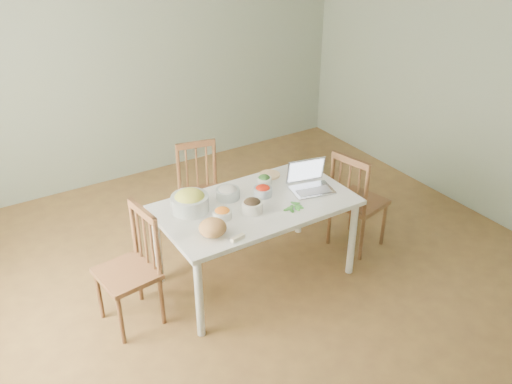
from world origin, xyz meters
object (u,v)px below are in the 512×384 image
bread_boule (213,228)px  dining_table (256,241)px  laptop (313,178)px  chair_far (203,194)px  chair_left (126,271)px  bowl_squash (190,201)px  chair_right (359,199)px

bread_boule → dining_table: bearing=24.1°
dining_table → laptop: 0.70m
chair_far → chair_left: chair_left is taller
dining_table → chair_left: size_ratio=1.65×
chair_far → chair_left: bearing=-131.6°
chair_far → bread_boule: chair_far is taller
chair_far → bowl_squash: (-0.41, -0.62, 0.36)m
chair_left → bowl_squash: chair_left is taller
chair_left → bowl_squash: 0.71m
dining_table → bowl_squash: size_ratio=5.30×
dining_table → bread_boule: 0.70m
chair_left → bowl_squash: (0.60, 0.13, 0.34)m
chair_right → laptop: 0.66m
bread_boule → bowl_squash: size_ratio=0.69×
chair_right → bread_boule: bearing=82.8°
bowl_squash → laptop: size_ratio=0.87×
chair_right → bowl_squash: size_ratio=3.25×
chair_far → chair_left: 1.26m
bread_boule → chair_far: bearing=67.4°
chair_left → chair_right: chair_right is taller
chair_far → bowl_squash: 0.82m
bread_boule → laptop: bearing=8.6°
chair_left → bread_boule: size_ratio=4.66×
chair_far → laptop: size_ratio=2.71×
chair_left → bowl_squash: bearing=95.6°
chair_right → laptop: (-0.55, -0.01, 0.37)m
bread_boule → chair_right: bearing=5.8°
laptop → dining_table: bearing=-176.4°
dining_table → chair_far: 0.80m
chair_right → bread_boule: 1.59m
dining_table → chair_far: bearing=95.9°
chair_far → bowl_squash: bearing=-111.8°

